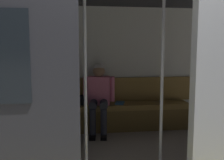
{
  "coord_description": "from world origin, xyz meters",
  "views": [
    {
      "loc": [
        0.51,
        2.15,
        1.43
      ],
      "look_at": [
        0.07,
        -1.21,
        1.03
      ],
      "focal_mm": 39.77,
      "sensor_mm": 36.0,
      "label": 1
    }
  ],
  "objects_px": {
    "handbag": "(79,100)",
    "grab_pole_far": "(162,78)",
    "bench_seat": "(109,110)",
    "book": "(120,103)",
    "train_car": "(112,42)",
    "grab_pole_door": "(85,81)",
    "person_seated": "(99,93)"
  },
  "relations": [
    {
      "from": "person_seated",
      "to": "book",
      "type": "relative_size",
      "value": 5.47
    },
    {
      "from": "grab_pole_far",
      "to": "person_seated",
      "type": "bearing_deg",
      "value": -66.12
    },
    {
      "from": "handbag",
      "to": "grab_pole_far",
      "type": "relative_size",
      "value": 0.12
    },
    {
      "from": "bench_seat",
      "to": "person_seated",
      "type": "distance_m",
      "value": 0.38
    },
    {
      "from": "handbag",
      "to": "bench_seat",
      "type": "bearing_deg",
      "value": 176.55
    },
    {
      "from": "bench_seat",
      "to": "grab_pole_door",
      "type": "xyz_separation_m",
      "value": [
        0.45,
        1.64,
        0.74
      ]
    },
    {
      "from": "person_seated",
      "to": "train_car",
      "type": "bearing_deg",
      "value": 97.04
    },
    {
      "from": "train_car",
      "to": "person_seated",
      "type": "distance_m",
      "value": 1.27
    },
    {
      "from": "handbag",
      "to": "book",
      "type": "bearing_deg",
      "value": -179.89
    },
    {
      "from": "bench_seat",
      "to": "person_seated",
      "type": "bearing_deg",
      "value": 15.2
    },
    {
      "from": "grab_pole_door",
      "to": "grab_pole_far",
      "type": "height_order",
      "value": "same"
    },
    {
      "from": "handbag",
      "to": "book",
      "type": "relative_size",
      "value": 1.18
    },
    {
      "from": "train_car",
      "to": "handbag",
      "type": "height_order",
      "value": "train_car"
    },
    {
      "from": "train_car",
      "to": "bench_seat",
      "type": "distance_m",
      "value": 1.54
    },
    {
      "from": "person_seated",
      "to": "grab_pole_far",
      "type": "bearing_deg",
      "value": 113.88
    },
    {
      "from": "book",
      "to": "grab_pole_far",
      "type": "distance_m",
      "value": 1.67
    },
    {
      "from": "train_car",
      "to": "grab_pole_far",
      "type": "height_order",
      "value": "train_car"
    },
    {
      "from": "book",
      "to": "handbag",
      "type": "bearing_deg",
      "value": 15.92
    },
    {
      "from": "grab_pole_door",
      "to": "grab_pole_far",
      "type": "xyz_separation_m",
      "value": [
        -0.91,
        -0.14,
        0.0
      ]
    },
    {
      "from": "person_seated",
      "to": "handbag",
      "type": "xyz_separation_m",
      "value": [
        0.35,
        -0.08,
        -0.13
      ]
    },
    {
      "from": "bench_seat",
      "to": "handbag",
      "type": "relative_size",
      "value": 11.26
    },
    {
      "from": "bench_seat",
      "to": "grab_pole_door",
      "type": "distance_m",
      "value": 1.86
    },
    {
      "from": "person_seated",
      "to": "bench_seat",
      "type": "bearing_deg",
      "value": -164.8
    },
    {
      "from": "grab_pole_far",
      "to": "bench_seat",
      "type": "bearing_deg",
      "value": -73.21
    },
    {
      "from": "bench_seat",
      "to": "book",
      "type": "bearing_deg",
      "value": -170.14
    },
    {
      "from": "train_car",
      "to": "book",
      "type": "relative_size",
      "value": 29.09
    },
    {
      "from": "handbag",
      "to": "grab_pole_far",
      "type": "bearing_deg",
      "value": 122.98
    },
    {
      "from": "book",
      "to": "grab_pole_door",
      "type": "relative_size",
      "value": 0.1
    },
    {
      "from": "bench_seat",
      "to": "book",
      "type": "distance_m",
      "value": 0.24
    },
    {
      "from": "handbag",
      "to": "grab_pole_far",
      "type": "distance_m",
      "value": 1.91
    },
    {
      "from": "train_car",
      "to": "grab_pole_door",
      "type": "relative_size",
      "value": 2.9
    },
    {
      "from": "grab_pole_door",
      "to": "book",
      "type": "bearing_deg",
      "value": -111.15
    }
  ]
}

